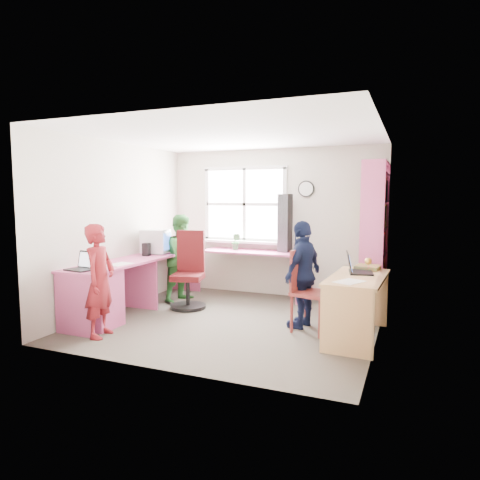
{
  "coord_description": "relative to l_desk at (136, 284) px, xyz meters",
  "views": [
    {
      "loc": [
        2.14,
        -5.02,
        1.63
      ],
      "look_at": [
        0.0,
        0.25,
        1.05
      ],
      "focal_mm": 32.0,
      "sensor_mm": 36.0,
      "label": 1
    }
  ],
  "objects": [
    {
      "name": "room",
      "position": [
        1.32,
        0.38,
        0.76
      ],
      "size": [
        3.64,
        3.44,
        2.44
      ],
      "color": "#453E36",
      "rests_on": "ground"
    },
    {
      "name": "right_desk",
      "position": [
        2.89,
        0.21,
        0.07
      ],
      "size": [
        0.64,
        1.29,
        0.73
      ],
      "rotation": [
        0.0,
        0.0,
        -0.04
      ],
      "color": "#E5AF72",
      "rests_on": "ground"
    },
    {
      "name": "bookshelf",
      "position": [
        2.96,
        1.47,
        0.55
      ],
      "size": [
        0.3,
        1.02,
        2.1
      ],
      "color": "#D7568F",
      "rests_on": "ground"
    },
    {
      "name": "l_desk",
      "position": [
        0.0,
        0.0,
        0.0
      ],
      "size": [
        2.38,
        2.95,
        0.75
      ],
      "color": "#D7568F",
      "rests_on": "ground"
    },
    {
      "name": "laptop_left",
      "position": [
        -0.22,
        -0.73,
        0.35
      ],
      "size": [
        0.35,
        0.31,
        0.22
      ],
      "rotation": [
        0.0,
        0.0,
        -0.15
      ],
      "color": "black",
      "rests_on": "l_desk"
    },
    {
      "name": "wooden_chair",
      "position": [
        2.29,
        0.28,
        0.08
      ],
      "size": [
        0.52,
        0.52,
        0.99
      ],
      "rotation": [
        0.0,
        0.0,
        -0.24
      ],
      "color": "maroon",
      "rests_on": "ground"
    },
    {
      "name": "person_red",
      "position": [
        0.11,
        -0.83,
        0.2
      ],
      "size": [
        0.41,
        0.54,
        1.32
      ],
      "primitive_type": "imported",
      "rotation": [
        0.0,
        0.0,
        1.78
      ],
      "color": "maroon",
      "rests_on": "ground"
    },
    {
      "name": "person_green",
      "position": [
        0.14,
        1.04,
        0.22
      ],
      "size": [
        0.66,
        0.76,
        1.35
      ],
      "primitive_type": "imported",
      "rotation": [
        0.0,
        0.0,
        1.32
      ],
      "color": "#2F7731",
      "rests_on": "ground"
    },
    {
      "name": "person_navy",
      "position": [
        2.2,
        0.41,
        0.21
      ],
      "size": [
        0.51,
        0.84,
        1.33
      ],
      "primitive_type": "imported",
      "rotation": [
        0.0,
        0.0,
        -1.82
      ],
      "color": "#141C3E",
      "rests_on": "ground"
    },
    {
      "name": "laptop_right",
      "position": [
        2.84,
        0.4,
        0.33
      ],
      "size": [
        0.36,
        0.41,
        0.25
      ],
      "rotation": [
        0.0,
        0.0,
        1.76
      ],
      "color": "black",
      "rests_on": "right_desk"
    },
    {
      "name": "swivel_chair",
      "position": [
        0.42,
        0.73,
        0.03
      ],
      "size": [
        0.63,
        0.63,
        1.13
      ],
      "rotation": [
        0.0,
        0.0,
        0.25
      ],
      "color": "black",
      "rests_on": "ground"
    },
    {
      "name": "paper_a",
      "position": [
        -0.08,
        -0.23,
        0.3
      ],
      "size": [
        0.25,
        0.34,
        0.0
      ],
      "rotation": [
        0.0,
        0.0,
        -0.1
      ],
      "color": "white",
      "rests_on": "l_desk"
    },
    {
      "name": "cd_tower",
      "position": [
        1.57,
        1.78,
        0.75
      ],
      "size": [
        0.22,
        0.2,
        0.92
      ],
      "rotation": [
        0.0,
        0.0,
        -0.24
      ],
      "color": "black",
      "rests_on": "l_desk"
    },
    {
      "name": "crt_monitor",
      "position": [
        -0.22,
        0.84,
        0.48
      ],
      "size": [
        0.44,
        0.4,
        0.37
      ],
      "rotation": [
        0.0,
        0.0,
        0.19
      ],
      "color": "white",
      "rests_on": "l_desk"
    },
    {
      "name": "speaker_a",
      "position": [
        -0.21,
        0.57,
        0.39
      ],
      "size": [
        0.1,
        0.1,
        0.19
      ],
      "rotation": [
        0.0,
        0.0,
        0.05
      ],
      "color": "black",
      "rests_on": "l_desk"
    },
    {
      "name": "paper_b",
      "position": [
        2.84,
        -0.16,
        0.28
      ],
      "size": [
        0.34,
        0.39,
        0.0
      ],
      "rotation": [
        0.0,
        0.0,
        -0.45
      ],
      "color": "white",
      "rests_on": "right_desk"
    },
    {
      "name": "speaker_b",
      "position": [
        -0.19,
        1.04,
        0.39
      ],
      "size": [
        0.12,
        0.12,
        0.18
      ],
      "rotation": [
        0.0,
        0.0,
        0.3
      ],
      "color": "black",
      "rests_on": "l_desk"
    },
    {
      "name": "potted_plant",
      "position": [
        0.75,
        1.74,
        0.43
      ],
      "size": [
        0.17,
        0.15,
        0.28
      ],
      "primitive_type": "imported",
      "rotation": [
        0.0,
        0.0,
        -0.21
      ],
      "color": "#2F7636",
      "rests_on": "l_desk"
    },
    {
      "name": "game_box",
      "position": [
        2.95,
        0.69,
        0.3
      ],
      "size": [
        0.31,
        0.31,
        0.05
      ],
      "rotation": [
        0.0,
        0.0,
        -0.14
      ],
      "color": "red",
      "rests_on": "right_desk"
    }
  ]
}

